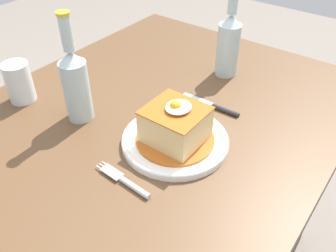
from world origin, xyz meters
TOP-DOWN VIEW (x-y plane):
  - dining_table at (0.00, 0.00)m, footprint 1.22×0.85m
  - main_plate at (0.02, -0.11)m, footprint 0.24×0.24m
  - sandwich_meal at (0.02, -0.11)m, footprint 0.18×0.18m
  - fork at (-0.14, -0.11)m, footprint 0.02×0.14m
  - knife at (0.19, -0.12)m, footprint 0.02×0.17m
  - beer_bottle_clear at (0.36, -0.04)m, footprint 0.06×0.06m
  - beer_bottle_clear_far at (-0.04, 0.14)m, footprint 0.06×0.06m
  - drinking_glass at (-0.08, 0.32)m, footprint 0.07×0.07m

SIDE VIEW (x-z plane):
  - dining_table at x=0.00m, z-range 0.25..0.98m
  - knife at x=0.19m, z-range 0.72..0.74m
  - fork at x=-0.14m, z-range 0.72..0.74m
  - main_plate at x=0.02m, z-range 0.72..0.74m
  - drinking_glass at x=-0.08m, z-range 0.72..0.82m
  - sandwich_meal at x=0.02m, z-range 0.72..0.83m
  - beer_bottle_clear at x=0.36m, z-range 0.69..0.96m
  - beer_bottle_clear_far at x=-0.04m, z-range 0.69..0.96m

